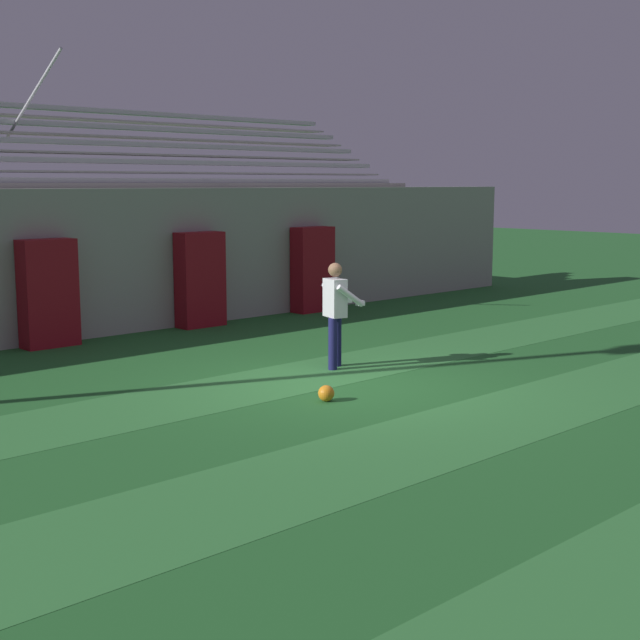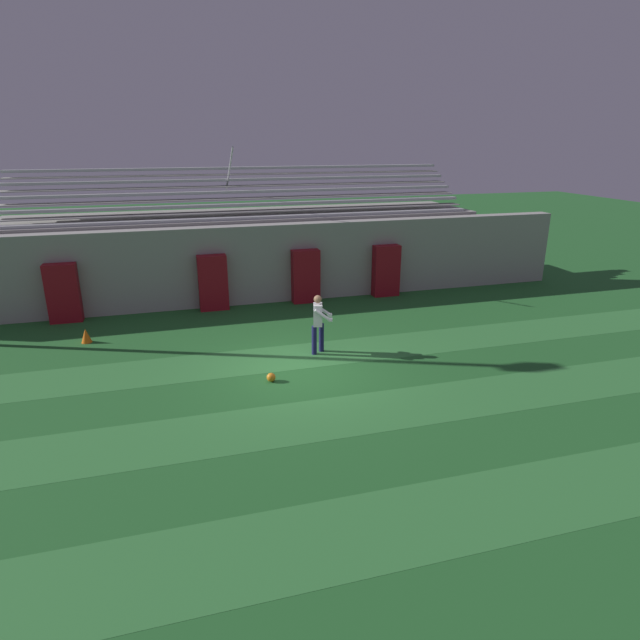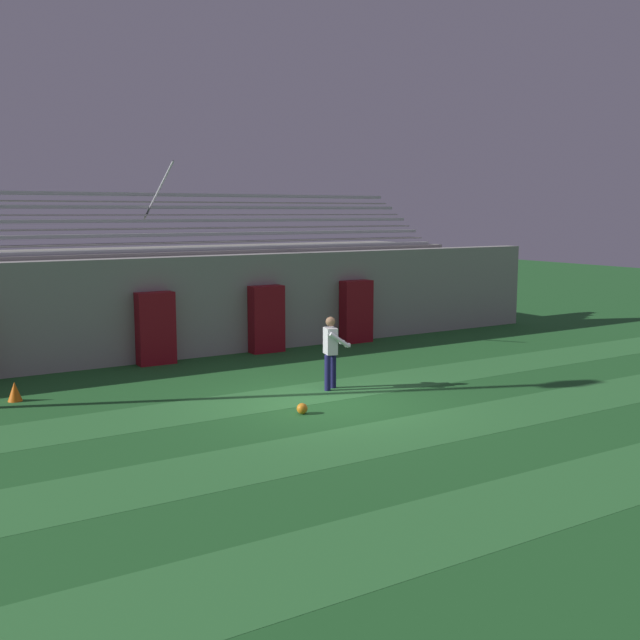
# 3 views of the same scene
# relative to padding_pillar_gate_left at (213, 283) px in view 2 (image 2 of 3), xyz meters

# --- Properties ---
(ground_plane) EXTENTS (80.00, 80.00, 0.00)m
(ground_plane) POSITION_rel_padding_pillar_gate_left_xyz_m (1.65, -5.95, -0.96)
(ground_plane) COLOR #236028
(turf_stripe_near) EXTENTS (28.00, 1.75, 0.01)m
(turf_stripe_near) POSITION_rel_padding_pillar_gate_left_xyz_m (1.65, -11.95, -0.96)
(turf_stripe_near) COLOR #337A38
(turf_stripe_near) RESTS_ON ground
(turf_stripe_mid) EXTENTS (28.00, 1.75, 0.01)m
(turf_stripe_mid) POSITION_rel_padding_pillar_gate_left_xyz_m (1.65, -8.44, -0.96)
(turf_stripe_mid) COLOR #337A38
(turf_stripe_mid) RESTS_ON ground
(turf_stripe_far) EXTENTS (28.00, 1.75, 0.01)m
(turf_stripe_far) POSITION_rel_padding_pillar_gate_left_xyz_m (1.65, -4.93, -0.96)
(turf_stripe_far) COLOR #337A38
(turf_stripe_far) RESTS_ON ground
(back_wall) EXTENTS (24.00, 0.60, 2.80)m
(back_wall) POSITION_rel_padding_pillar_gate_left_xyz_m (1.65, 0.55, 0.44)
(back_wall) COLOR #999691
(back_wall) RESTS_ON ground
(padding_pillar_gate_left) EXTENTS (0.99, 0.44, 1.92)m
(padding_pillar_gate_left) POSITION_rel_padding_pillar_gate_left_xyz_m (0.00, 0.00, 0.00)
(padding_pillar_gate_left) COLOR maroon
(padding_pillar_gate_left) RESTS_ON ground
(padding_pillar_gate_right) EXTENTS (0.99, 0.44, 1.92)m
(padding_pillar_gate_right) POSITION_rel_padding_pillar_gate_left_xyz_m (3.30, 0.00, 0.00)
(padding_pillar_gate_right) COLOR maroon
(padding_pillar_gate_right) RESTS_ON ground
(padding_pillar_far_left) EXTENTS (0.99, 0.44, 1.92)m
(padding_pillar_far_left) POSITION_rel_padding_pillar_gate_left_xyz_m (-4.76, 0.00, 0.00)
(padding_pillar_far_left) COLOR maroon
(padding_pillar_far_left) RESTS_ON ground
(padding_pillar_far_right) EXTENTS (0.99, 0.44, 1.92)m
(padding_pillar_far_right) POSITION_rel_padding_pillar_gate_left_xyz_m (6.42, 0.00, 0.00)
(padding_pillar_far_right) COLOR maroon
(padding_pillar_far_right) RESTS_ON ground
(bleacher_stand) EXTENTS (18.00, 4.05, 5.43)m
(bleacher_stand) POSITION_rel_padding_pillar_gate_left_xyz_m (1.65, 2.89, 0.54)
(bleacher_stand) COLOR #999691
(bleacher_stand) RESTS_ON ground
(goalkeeper) EXTENTS (0.66, 0.68, 1.67)m
(goalkeeper) POSITION_rel_padding_pillar_gate_left_xyz_m (2.41, -4.84, -0.01)
(goalkeeper) COLOR #19194C
(goalkeeper) RESTS_ON ground
(soccer_ball) EXTENTS (0.22, 0.22, 0.22)m
(soccer_ball) POSITION_rel_padding_pillar_gate_left_xyz_m (0.78, -6.32, -0.85)
(soccer_ball) COLOR orange
(soccer_ball) RESTS_ON ground
(traffic_cone) EXTENTS (0.30, 0.30, 0.42)m
(traffic_cone) POSITION_rel_padding_pillar_gate_left_xyz_m (-3.92, -2.21, -0.75)
(traffic_cone) COLOR orange
(traffic_cone) RESTS_ON ground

